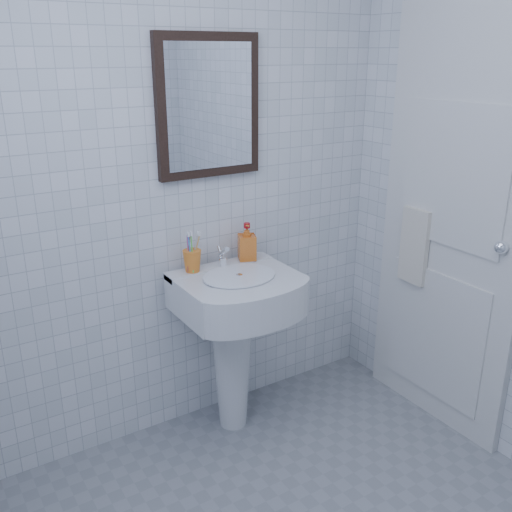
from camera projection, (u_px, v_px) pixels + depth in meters
wall_back at (178, 177)px, 2.55m from camera, size 2.20×0.02×2.50m
washbasin at (234, 325)px, 2.69m from camera, size 0.54×0.40×0.83m
faucet at (222, 258)px, 2.67m from camera, size 0.04×0.10×0.11m
toothbrush_cup at (192, 261)px, 2.60m from camera, size 0.09×0.09×0.10m
soap_dispenser at (247, 241)px, 2.74m from camera, size 0.11×0.11×0.18m
wall_mirror at (209, 107)px, 2.51m from camera, size 0.50×0.04×0.62m
bathroom_door at (450, 228)px, 2.66m from camera, size 0.04×0.80×2.00m
towel_ring at (421, 211)px, 2.77m from camera, size 0.01×0.18×0.18m
hand_towel at (414, 246)px, 2.82m from camera, size 0.03×0.16×0.38m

